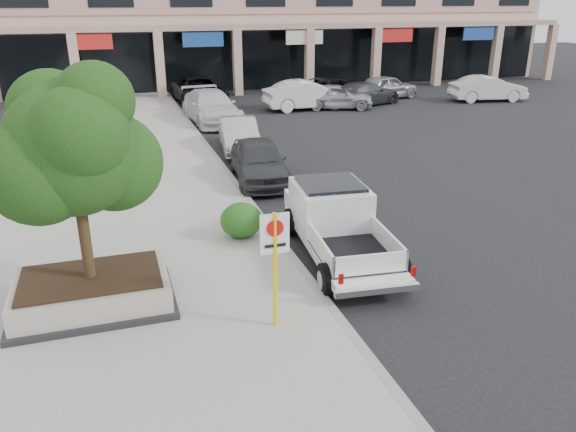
# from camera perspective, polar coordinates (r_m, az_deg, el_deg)

# --- Properties ---
(ground) EXTENTS (120.00, 120.00, 0.00)m
(ground) POSITION_cam_1_polar(r_m,az_deg,el_deg) (12.86, 9.59, -6.97)
(ground) COLOR black
(ground) RESTS_ON ground
(sidewalk) EXTENTS (8.00, 52.00, 0.15)m
(sidewalk) POSITION_cam_1_polar(r_m,az_deg,el_deg) (17.04, -16.88, -0.11)
(sidewalk) COLOR gray
(sidewalk) RESTS_ON ground
(curb) EXTENTS (0.20, 52.00, 0.15)m
(curb) POSITION_cam_1_polar(r_m,az_deg,el_deg) (17.48, -3.90, 1.33)
(curb) COLOR gray
(curb) RESTS_ON ground
(strip_mall) EXTENTS (40.55, 12.43, 9.50)m
(strip_mall) POSITION_cam_1_polar(r_m,az_deg,el_deg) (45.94, -0.87, 19.65)
(strip_mall) COLOR tan
(strip_mall) RESTS_ON ground
(planter) EXTENTS (3.20, 2.20, 0.68)m
(planter) POSITION_cam_1_polar(r_m,az_deg,el_deg) (12.12, -19.23, -7.23)
(planter) COLOR black
(planter) RESTS_ON sidewalk
(planter_tree) EXTENTS (2.90, 2.55, 4.00)m
(planter_tree) POSITION_cam_1_polar(r_m,az_deg,el_deg) (11.24, -20.35, 6.55)
(planter_tree) COLOR black
(planter_tree) RESTS_ON planter
(no_parking_sign) EXTENTS (0.55, 0.09, 2.30)m
(no_parking_sign) POSITION_cam_1_polar(r_m,az_deg,el_deg) (10.28, -1.33, -3.97)
(no_parking_sign) COLOR yellow
(no_parking_sign) RESTS_ON sidewalk
(hedge) EXTENTS (1.10, 0.99, 0.93)m
(hedge) POSITION_cam_1_polar(r_m,az_deg,el_deg) (14.66, -4.78, -0.42)
(hedge) COLOR #1C4714
(hedge) RESTS_ON sidewalk
(pickup_truck) EXTENTS (2.45, 5.45, 1.67)m
(pickup_truck) POSITION_cam_1_polar(r_m,az_deg,el_deg) (13.72, 5.37, -1.04)
(pickup_truck) COLOR white
(pickup_truck) RESTS_ON ground
(curb_car_a) EXTENTS (2.24, 4.52, 1.48)m
(curb_car_a) POSITION_cam_1_polar(r_m,az_deg,el_deg) (19.61, -2.97, 5.61)
(curb_car_a) COLOR #2D3032
(curb_car_a) RESTS_ON ground
(curb_car_b) EXTENTS (1.95, 4.29, 1.36)m
(curb_car_b) POSITION_cam_1_polar(r_m,az_deg,el_deg) (23.81, -5.00, 8.21)
(curb_car_b) COLOR #A7ABB0
(curb_car_b) RESTS_ON ground
(curb_car_c) EXTENTS (2.63, 5.70, 1.61)m
(curb_car_c) POSITION_cam_1_polar(r_m,az_deg,el_deg) (29.62, -7.79, 10.92)
(curb_car_c) COLOR silver
(curb_car_c) RESTS_ON ground
(curb_car_d) EXTENTS (2.86, 5.92, 1.62)m
(curb_car_d) POSITION_cam_1_polar(r_m,az_deg,el_deg) (35.00, -8.98, 12.43)
(curb_car_d) COLOR black
(curb_car_d) RESTS_ON ground
(lot_car_a) EXTENTS (4.61, 2.93, 1.46)m
(lot_car_a) POSITION_cam_1_polar(r_m,az_deg,el_deg) (33.29, 4.89, 12.03)
(lot_car_a) COLOR #A8AAB0
(lot_car_a) RESTS_ON ground
(lot_car_b) EXTENTS (5.06, 1.91, 1.65)m
(lot_car_b) POSITION_cam_1_polar(r_m,az_deg,el_deg) (33.08, 1.96, 12.20)
(lot_car_b) COLOR silver
(lot_car_b) RESTS_ON ground
(lot_car_c) EXTENTS (5.16, 3.58, 1.39)m
(lot_car_c) POSITION_cam_1_polar(r_m,az_deg,el_deg) (34.77, 7.89, 12.24)
(lot_car_c) COLOR #2A2C2E
(lot_car_c) RESTS_ON ground
(lot_car_d) EXTENTS (5.78, 2.91, 1.57)m
(lot_car_d) POSITION_cam_1_polar(r_m,az_deg,el_deg) (35.38, 4.90, 12.66)
(lot_car_d) COLOR black
(lot_car_d) RESTS_ON ground
(lot_car_e) EXTENTS (4.82, 3.09, 1.53)m
(lot_car_e) POSITION_cam_1_polar(r_m,az_deg,el_deg) (37.10, 9.94, 12.79)
(lot_car_e) COLOR #909397
(lot_car_e) RESTS_ON ground
(lot_car_f) EXTENTS (4.89, 2.37, 1.54)m
(lot_car_f) POSITION_cam_1_polar(r_m,az_deg,el_deg) (37.97, 19.64, 12.10)
(lot_car_f) COLOR silver
(lot_car_f) RESTS_ON ground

